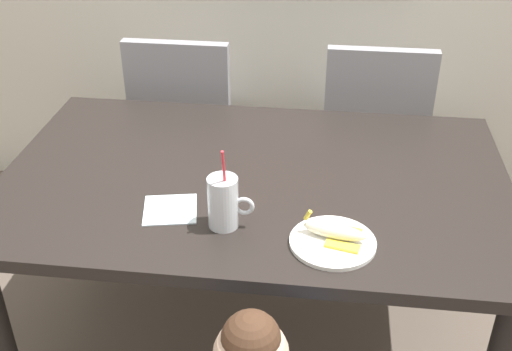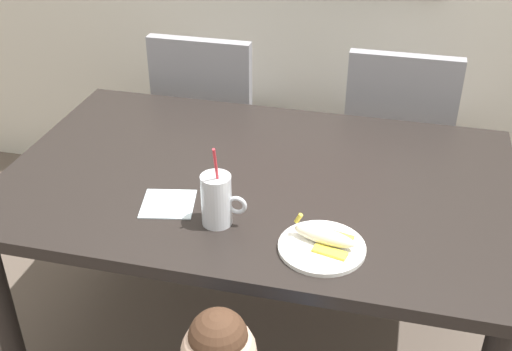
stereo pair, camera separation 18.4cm
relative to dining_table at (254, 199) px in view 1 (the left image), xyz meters
The scene contains 8 objects.
ground_plane 0.67m from the dining_table, ahead, with size 24.00×24.00×0.00m, color brown.
dining_table is the anchor object (origin of this frame).
dining_chair_left 0.83m from the dining_table, 118.23° to the left, with size 0.44×0.44×0.96m.
dining_chair_right 0.85m from the dining_table, 61.03° to the left, with size 0.44×0.44×0.96m.
milk_cup 0.32m from the dining_table, 100.23° to the right, with size 0.13×0.08×0.25m.
snack_plate 0.42m from the dining_table, 52.37° to the right, with size 0.23×0.23×0.01m, color white.
peeled_banana 0.42m from the dining_table, 50.55° to the right, with size 0.18×0.13×0.07m.
paper_napkin 0.32m from the dining_table, 134.13° to the right, with size 0.15×0.15×0.00m, color silver.
Camera 1 is at (0.21, -1.67, 1.78)m, focal length 44.18 mm.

